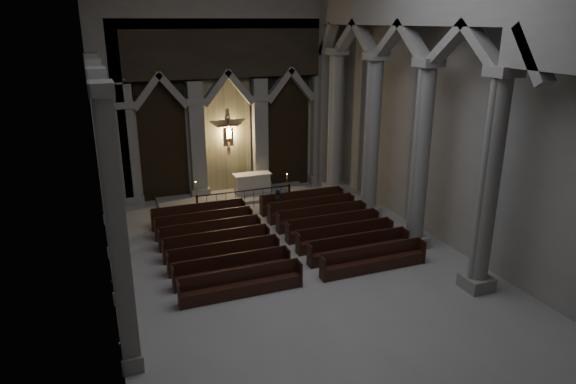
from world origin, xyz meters
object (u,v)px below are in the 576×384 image
object	(u,v)px
altar	(252,183)
worshipper	(278,203)
candle_stand_left	(197,201)
altar_rail	(245,196)
pews	(277,238)
candle_stand_right	(287,193)

from	to	relation	value
altar	worshipper	world-z (taller)	worshipper
candle_stand_left	altar	bearing A→B (deg)	17.64
altar_rail	worshipper	bearing A→B (deg)	-52.42
altar	altar_rail	distance (m)	2.31
pews	altar	bearing A→B (deg)	81.44
altar_rail	candle_stand_left	xyz separation A→B (m)	(-2.34, 0.97, -0.27)
altar	altar_rail	bearing A→B (deg)	-117.37
altar_rail	pews	size ratio (longest dim) A/B	0.52
altar	candle_stand_right	xyz separation A→B (m)	(1.42, -1.79, -0.26)
altar	pews	distance (m)	7.15
altar	pews	world-z (taller)	altar
pews	worshipper	bearing A→B (deg)	69.13
altar_rail	candle_stand_left	distance (m)	2.55
candle_stand_left	pews	world-z (taller)	candle_stand_left
altar_rail	candle_stand_right	bearing A→B (deg)	5.93
altar_rail	pews	xyz separation A→B (m)	(-0.00, -5.01, -0.34)
altar	altar_rail	xyz separation A→B (m)	(-1.06, -2.05, -0.02)
candle_stand_left	worshipper	xyz separation A→B (m)	(3.61, -2.63, 0.28)
worshipper	pews	bearing A→B (deg)	-133.55
candle_stand_left	worshipper	size ratio (longest dim) A/B	1.07
altar	candle_stand_left	distance (m)	3.58
worshipper	candle_stand_left	bearing A→B (deg)	121.28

